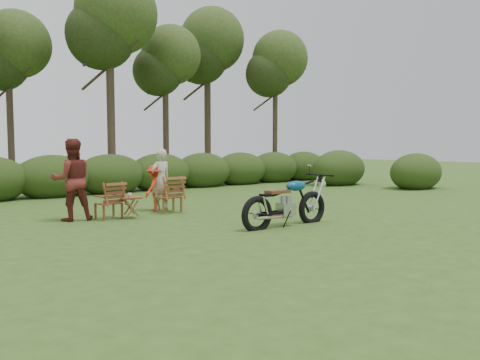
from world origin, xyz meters
TOP-DOWN VIEW (x-y plane):
  - ground at (0.00, 0.00)m, footprint 80.00×80.00m
  - tree_line at (0.50, 9.74)m, footprint 22.52×11.62m
  - motorcycle at (0.00, 0.14)m, footprint 2.22×0.91m
  - lawn_chair_right at (-0.89, 3.44)m, footprint 0.66×0.66m
  - lawn_chair_left at (-2.50, 3.43)m, footprint 0.64×0.64m
  - side_table at (-2.07, 3.15)m, footprint 0.56×0.50m
  - cup at (-2.09, 3.17)m, footprint 0.15×0.15m
  - adult_a at (-0.88, 3.86)m, footprint 0.63×0.46m
  - adult_b at (-3.25, 3.67)m, footprint 1.01×0.85m
  - child at (-1.00, 3.95)m, footprint 0.89×0.77m

SIDE VIEW (x-z plane):
  - ground at x=0.00m, z-range 0.00..0.00m
  - motorcycle at x=0.00m, z-range -0.63..0.63m
  - lawn_chair_right at x=-0.89m, z-range -0.46..0.46m
  - lawn_chair_left at x=-2.50m, z-range -0.43..0.43m
  - adult_a at x=-0.88m, z-range -0.80..0.80m
  - adult_b at x=-3.25m, z-range -0.93..0.93m
  - child at x=-1.00m, z-range -0.60..0.60m
  - side_table at x=-2.07m, z-range 0.00..0.50m
  - cup at x=-2.09m, z-range 0.50..0.59m
  - tree_line at x=0.50m, z-range -0.26..7.88m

